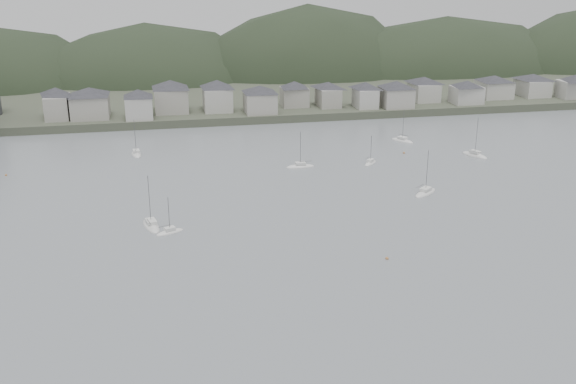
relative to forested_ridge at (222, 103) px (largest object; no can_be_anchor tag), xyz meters
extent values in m
cube|color=#383D2D|center=(-4.83, 25.60, 12.78)|extent=(900.00, 250.00, 3.00)
ellipsoid|color=black|center=(-37.13, 3.46, 1.32)|extent=(132.08, 90.41, 79.74)
ellipsoid|color=black|center=(45.82, 3.53, -1.39)|extent=(133.88, 88.37, 101.41)
ellipsoid|color=black|center=(121.12, -1.49, 0.97)|extent=(165.81, 81.78, 82.55)
cube|color=#9D998F|center=(-69.83, -87.44, 18.58)|extent=(8.34, 12.91, 8.59)
pyramid|color=#25252A|center=(-69.83, -87.44, 24.37)|extent=(15.78, 15.78, 3.01)
cube|color=#9D998F|center=(-58.15, -88.08, 18.46)|extent=(13.68, 13.35, 8.36)
pyramid|color=#25252A|center=(-58.15, -88.08, 24.11)|extent=(20.07, 20.07, 2.93)
cube|color=#B2B0A8|center=(-40.41, -93.38, 18.32)|extent=(9.78, 10.20, 8.08)
pyramid|color=#25252A|center=(-40.41, -93.38, 23.78)|extent=(14.83, 14.83, 2.83)
cube|color=#9D998F|center=(-28.35, -83.75, 18.83)|extent=(12.59, 13.33, 9.09)
pyramid|color=#25252A|center=(-28.35, -83.75, 24.97)|extent=(19.24, 19.24, 3.18)
cube|color=#B2B0A8|center=(-10.58, -85.30, 18.72)|extent=(10.74, 12.17, 8.87)
pyramid|color=#25252A|center=(-10.58, -85.30, 24.70)|extent=(17.01, 17.01, 3.10)
cube|color=#9D998F|center=(5.09, -91.87, 18.13)|extent=(11.63, 12.09, 7.69)
pyramid|color=#25252A|center=(5.09, -91.87, 23.32)|extent=(17.61, 17.61, 2.69)
cube|color=#9D998F|center=(20.42, -83.21, 18.00)|extent=(10.37, 9.35, 7.44)
pyramid|color=#25252A|center=(20.42, -83.21, 23.03)|extent=(14.65, 14.65, 2.60)
cube|color=#9D998F|center=(33.79, -85.61, 17.90)|extent=(8.24, 12.20, 7.22)
pyramid|color=#25252A|center=(33.79, -85.61, 22.77)|extent=(15.17, 15.17, 2.53)
cube|color=#B2B0A8|center=(47.66, -90.85, 18.02)|extent=(8.06, 10.91, 7.46)
pyramid|color=#25252A|center=(47.66, -90.85, 23.05)|extent=(14.08, 14.08, 2.61)
cube|color=#9D998F|center=(59.98, -92.34, 18.12)|extent=(11.73, 11.78, 7.66)
pyramid|color=#25252A|center=(59.98, -92.34, 23.29)|extent=(17.46, 17.46, 2.68)
cube|color=#B2B0A8|center=(75.80, -82.49, 17.95)|extent=(10.19, 13.02, 7.33)
pyramid|color=#25252A|center=(75.80, -82.49, 22.90)|extent=(17.23, 17.23, 2.57)
cube|color=#B2B0A8|center=(90.71, -91.34, 17.72)|extent=(11.70, 9.81, 6.88)
pyramid|color=#25252A|center=(90.71, -91.34, 22.36)|extent=(15.97, 15.97, 2.41)
cube|color=#B2B0A8|center=(107.57, -82.49, 17.78)|extent=(12.83, 12.48, 7.00)
pyramid|color=#25252A|center=(107.57, -82.49, 22.51)|extent=(18.79, 18.79, 2.45)
cube|color=#B2B0A8|center=(125.90, -81.98, 17.77)|extent=(11.07, 13.50, 6.97)
pyramid|color=#25252A|center=(125.90, -81.98, 22.47)|extent=(18.25, 18.25, 2.44)
cube|color=#B2B0A8|center=(141.19, -89.68, 17.95)|extent=(13.75, 9.12, 7.34)
pyramid|color=#25252A|center=(141.19, -89.68, 22.91)|extent=(16.97, 16.97, 2.57)
ellipsoid|color=silver|center=(47.53, -133.34, 11.33)|extent=(7.11, 8.86, 1.75)
cube|color=silver|center=(47.53, -133.34, 12.51)|extent=(3.28, 3.62, 0.70)
cylinder|color=#3F3F42|center=(47.53, -133.34, 16.95)|extent=(0.12, 0.12, 10.93)
cylinder|color=#3F3F42|center=(48.39, -132.02, 13.06)|extent=(2.23, 3.36, 0.10)
ellipsoid|color=silver|center=(63.51, -155.05, 11.33)|extent=(6.72, 10.05, 1.92)
cube|color=silver|center=(63.51, -155.05, 12.60)|extent=(3.30, 3.94, 0.70)
cylinder|color=#3F3F42|center=(63.51, -155.05, 17.50)|extent=(0.12, 0.12, 12.03)
cylinder|color=#3F3F42|center=(62.81, -156.63, 13.15)|extent=(1.85, 4.00, 0.10)
ellipsoid|color=silver|center=(-33.28, -199.80, 11.33)|extent=(6.99, 4.61, 1.34)
cube|color=silver|center=(-33.28, -199.80, 12.30)|extent=(2.73, 2.28, 0.70)
cylinder|color=#3F3F42|center=(-33.28, -199.80, 15.66)|extent=(0.12, 0.12, 8.36)
cylinder|color=#3F3F42|center=(-34.39, -199.32, 12.85)|extent=(2.80, 1.28, 0.10)
ellipsoid|color=silver|center=(6.76, -156.03, 11.33)|extent=(8.60, 2.83, 1.72)
cube|color=silver|center=(6.76, -156.03, 12.49)|extent=(3.02, 1.92, 0.70)
cylinder|color=#3F3F42|center=(6.76, -156.03, 16.85)|extent=(0.12, 0.12, 10.72)
cylinder|color=#3F3F42|center=(8.30, -156.04, 13.04)|extent=(3.86, 0.14, 0.10)
ellipsoid|color=silver|center=(28.49, -156.60, 11.33)|extent=(6.09, 6.51, 1.35)
cube|color=silver|center=(28.49, -156.60, 12.31)|extent=(2.68, 2.76, 0.70)
cylinder|color=#3F3F42|center=(28.49, -156.60, 15.71)|extent=(0.12, 0.12, 8.46)
cylinder|color=#3F3F42|center=(27.69, -155.68, 12.86)|extent=(2.09, 2.35, 0.10)
ellipsoid|color=silver|center=(-37.41, -195.08, 11.33)|extent=(5.28, 10.23, 1.96)
cube|color=silver|center=(-37.41, -195.08, 12.61)|extent=(2.88, 3.82, 0.70)
cylinder|color=#3F3F42|center=(-37.41, -195.08, 17.59)|extent=(0.12, 0.12, 12.22)
cylinder|color=#3F3F42|center=(-37.81, -196.80, 13.16)|extent=(1.10, 4.31, 0.10)
ellipsoid|color=silver|center=(-41.44, -132.26, 11.33)|extent=(3.82, 9.16, 1.78)
cube|color=silver|center=(-41.44, -132.26, 12.52)|extent=(2.29, 3.31, 0.70)
cylinder|color=#3F3F42|center=(-41.44, -132.26, 17.05)|extent=(0.12, 0.12, 11.12)
cylinder|color=#3F3F42|center=(-41.62, -133.85, 13.07)|extent=(0.54, 3.99, 0.10)
ellipsoid|color=silver|center=(34.12, -185.96, 11.33)|extent=(9.14, 8.14, 1.86)
cube|color=silver|center=(34.12, -185.96, 12.57)|extent=(3.83, 3.63, 0.70)
cylinder|color=#3F3F42|center=(34.12, -185.96, 17.31)|extent=(0.12, 0.12, 11.64)
cylinder|color=#3F3F42|center=(32.81, -184.92, 13.12)|extent=(3.34, 2.69, 0.10)
sphere|color=#AC6E39|center=(-77.93, -147.26, 11.43)|extent=(0.70, 0.70, 0.70)
sphere|color=#AC6E39|center=(42.61, -147.82, 11.43)|extent=(0.70, 0.70, 0.70)
sphere|color=#AC6E39|center=(10.26, -223.05, 11.43)|extent=(0.70, 0.70, 0.70)
camera|label=1|loc=(-34.96, -342.28, 69.70)|focal=41.65mm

